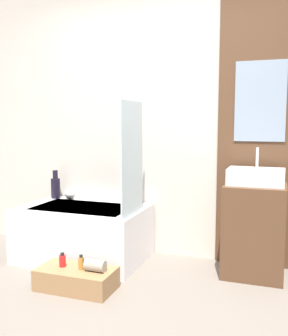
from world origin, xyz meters
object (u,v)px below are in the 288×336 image
wooden_step_bench (76,279)px  bathtub (84,233)px  bottle_soap_primary (62,260)px  vase_round_light (70,194)px  bottle_soap_secondary (81,263)px  sink (256,177)px  vase_tall_dark (56,187)px

wooden_step_bench → bathtub: bearing=113.5°
bathtub → bottle_soap_primary: bathtub is taller
vase_round_light → bottle_soap_secondary: size_ratio=1.01×
bathtub → bottle_soap_secondary: bathtub is taller
sink → bottle_soap_secondary: sink is taller
bottle_soap_primary → bottle_soap_secondary: 0.17m
bathtub → bottle_soap_primary: size_ratio=10.29×
sink → bottle_soap_primary: bearing=-151.1°
bottle_soap_primary → vase_round_light: bearing=116.5°
bathtub → bottle_soap_primary: bearing=-76.3°
sink → vase_round_light: size_ratio=3.91×
wooden_step_bench → sink: bearing=31.1°
vase_tall_dark → bottle_soap_secondary: size_ratio=2.54×
vase_round_light → sink: bearing=-4.3°
bathtub → sink: (1.54, 0.14, 0.59)m
wooden_step_bench → sink: 1.67m
vase_tall_dark → wooden_step_bench: bearing=-50.6°
vase_round_light → bottle_soap_primary: (0.45, -0.91, -0.35)m
bathtub → wooden_step_bench: bathtub is taller
bathtub → bottle_soap_secondary: 0.70m
bathtub → bottle_soap_primary: 0.65m
bathtub → sink: size_ratio=2.53×
bathtub → sink: sink is taller
wooden_step_bench → bottle_soap_secondary: bearing=0.0°
vase_round_light → bottle_soap_secondary: (0.62, -0.91, -0.34)m
wooden_step_bench → sink: sink is taller
bottle_soap_secondary → vase_round_light: bearing=124.3°
vase_tall_dark → vase_round_light: 0.19m
wooden_step_bench → vase_round_light: vase_round_light is taller
bathtub → bottle_soap_primary: (0.15, -0.63, -0.04)m
sink → bathtub: bearing=-174.8°
bathtub → bottle_soap_secondary: bearing=-63.1°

